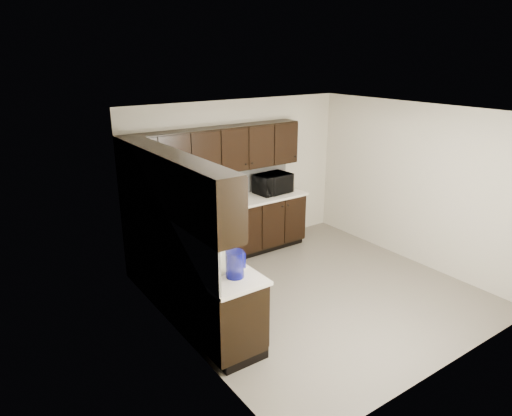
# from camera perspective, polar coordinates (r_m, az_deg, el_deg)

# --- Properties ---
(floor) EXTENTS (4.00, 4.00, 0.00)m
(floor) POSITION_cam_1_polar(r_m,az_deg,el_deg) (6.57, 7.39, -10.38)
(floor) COLOR slate
(floor) RESTS_ON ground
(ceiling) EXTENTS (4.00, 4.00, 0.00)m
(ceiling) POSITION_cam_1_polar(r_m,az_deg,el_deg) (5.79, 8.44, 11.80)
(ceiling) COLOR white
(ceiling) RESTS_ON wall_back
(wall_back) EXTENTS (4.00, 0.02, 2.50)m
(wall_back) POSITION_cam_1_polar(r_m,az_deg,el_deg) (7.59, -2.35, 3.99)
(wall_back) COLOR beige
(wall_back) RESTS_ON floor
(wall_left) EXTENTS (0.02, 4.00, 2.50)m
(wall_left) POSITION_cam_1_polar(r_m,az_deg,el_deg) (5.01, -9.34, -4.21)
(wall_left) COLOR beige
(wall_left) RESTS_ON floor
(wall_right) EXTENTS (0.02, 4.00, 2.50)m
(wall_right) POSITION_cam_1_polar(r_m,az_deg,el_deg) (7.52, 19.24, 2.80)
(wall_right) COLOR beige
(wall_right) RESTS_ON floor
(wall_front) EXTENTS (4.00, 0.02, 2.50)m
(wall_front) POSITION_cam_1_polar(r_m,az_deg,el_deg) (4.90, 23.91, -6.20)
(wall_front) COLOR beige
(wall_front) RESTS_ON floor
(lower_cabinets) EXTENTS (3.00, 2.80, 0.90)m
(lower_cabinets) POSITION_cam_1_polar(r_m,az_deg,el_deg) (6.66, -5.44, -5.89)
(lower_cabinets) COLOR black
(lower_cabinets) RESTS_ON floor
(countertop) EXTENTS (3.03, 2.83, 0.04)m
(countertop) POSITION_cam_1_polar(r_m,az_deg,el_deg) (6.46, -5.58, -1.82)
(countertop) COLOR white
(countertop) RESTS_ON lower_cabinets
(backsplash) EXTENTS (3.00, 2.80, 0.48)m
(backsplash) POSITION_cam_1_polar(r_m,az_deg,el_deg) (6.46, -8.19, 0.51)
(backsplash) COLOR beige
(backsplash) RESTS_ON countertop
(upper_cabinets) EXTENTS (3.00, 2.80, 0.70)m
(upper_cabinets) POSITION_cam_1_polar(r_m,az_deg,el_deg) (6.25, -7.02, 5.57)
(upper_cabinets) COLOR black
(upper_cabinets) RESTS_ON wall_back
(dishwasher) EXTENTS (0.58, 0.04, 0.78)m
(dishwasher) POSITION_cam_1_polar(r_m,az_deg,el_deg) (6.98, -4.50, -3.47)
(dishwasher) COLOR beige
(dishwasher) RESTS_ON lower_cabinets
(sink) EXTENTS (0.54, 0.82, 0.42)m
(sink) POSITION_cam_1_polar(r_m,az_deg,el_deg) (5.28, -5.94, -7.20)
(sink) COLOR beige
(sink) RESTS_ON countertop
(microwave) EXTENTS (0.63, 0.46, 0.33)m
(microwave) POSITION_cam_1_polar(r_m,az_deg,el_deg) (7.69, 2.12, 3.07)
(microwave) COLOR black
(microwave) RESTS_ON countertop
(soap_bottle_a) EXTENTS (0.09, 0.09, 0.19)m
(soap_bottle_a) POSITION_cam_1_polar(r_m,az_deg,el_deg) (5.31, -4.96, -5.17)
(soap_bottle_a) COLOR gray
(soap_bottle_a) RESTS_ON countertop
(soap_bottle_b) EXTENTS (0.10, 0.10, 0.21)m
(soap_bottle_b) POSITION_cam_1_polar(r_m,az_deg,el_deg) (6.10, -12.41, -2.22)
(soap_bottle_b) COLOR gray
(soap_bottle_b) RESTS_ON countertop
(toaster_oven) EXTENTS (0.36, 0.30, 0.20)m
(toaster_oven) POSITION_cam_1_polar(r_m,az_deg,el_deg) (6.73, -12.93, -0.28)
(toaster_oven) COLOR silver
(toaster_oven) RESTS_ON countertop
(storage_bin) EXTENTS (0.56, 0.50, 0.18)m
(storage_bin) POSITION_cam_1_polar(r_m,az_deg,el_deg) (6.24, -11.12, -1.80)
(storage_bin) COLOR silver
(storage_bin) RESTS_ON countertop
(blue_pitcher) EXTENTS (0.22, 0.22, 0.29)m
(blue_pitcher) POSITION_cam_1_polar(r_m,az_deg,el_deg) (4.82, -2.67, -7.04)
(blue_pitcher) COLOR #0F118B
(blue_pitcher) RESTS_ON countertop
(teal_tumbler) EXTENTS (0.12, 0.12, 0.20)m
(teal_tumbler) POSITION_cam_1_polar(r_m,az_deg,el_deg) (6.41, -10.82, -1.12)
(teal_tumbler) COLOR #0D9387
(teal_tumbler) RESTS_ON countertop
(paper_towel_roll) EXTENTS (0.20, 0.20, 0.33)m
(paper_towel_roll) POSITION_cam_1_polar(r_m,az_deg,el_deg) (5.77, -8.34, -2.52)
(paper_towel_roll) COLOR silver
(paper_towel_roll) RESTS_ON countertop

